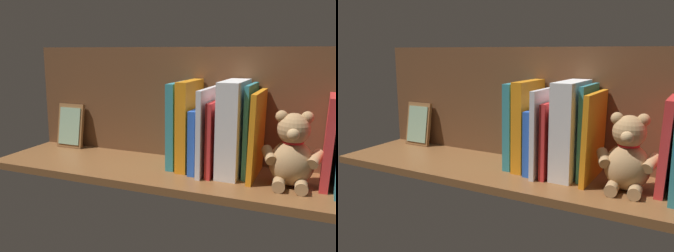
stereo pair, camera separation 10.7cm
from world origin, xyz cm
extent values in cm
cube|color=brown|center=(0.00, 0.00, -1.10)|extent=(108.38, 30.55, 2.20)
cube|color=brown|center=(0.00, -13.02, 17.52)|extent=(108.38, 1.50, 35.03)
cube|color=red|center=(-42.74, -3.89, 11.56)|extent=(2.90, 15.96, 23.18)
ellipsoid|color=tan|center=(-34.40, 0.66, 5.86)|extent=(11.81, 10.72, 11.71)
sphere|color=tan|center=(-34.40, 0.66, 14.73)|extent=(8.05, 8.05, 8.05)
sphere|color=tan|center=(-37.41, 0.45, 17.75)|extent=(3.11, 3.11, 3.11)
sphere|color=tan|center=(-31.38, 0.88, 17.75)|extent=(3.11, 3.11, 3.11)
sphere|color=tan|center=(-34.64, 4.08, 14.13)|extent=(3.11, 3.11, 3.11)
cylinder|color=tan|center=(-40.05, 1.73, 7.91)|extent=(4.22, 6.29, 4.33)
cylinder|color=tan|center=(-28.95, 2.52, 7.91)|extent=(4.85, 6.37, 4.33)
cylinder|color=tan|center=(-37.38, 5.44, 1.56)|extent=(3.42, 4.60, 3.11)
cylinder|color=tan|center=(-32.12, 5.82, 1.56)|extent=(3.42, 4.60, 3.11)
torus|color=red|center=(-34.40, 0.66, 11.53)|extent=(5.71, 5.71, 0.92)
cube|color=orange|center=(-24.92, -2.79, 11.72)|extent=(1.89, 18.16, 23.47)
cube|color=teal|center=(-22.70, -4.59, 12.57)|extent=(1.21, 14.57, 25.15)
cube|color=white|center=(-18.27, -3.21, 13.01)|extent=(5.83, 17.14, 26.02)
cube|color=red|center=(-13.68, -2.98, 10.25)|extent=(1.54, 17.79, 20.51)
cube|color=silver|center=(-11.30, -2.47, 11.91)|extent=(1.40, 18.81, 23.83)
cube|color=blue|center=(-8.70, -3.45, 9.02)|extent=(1.98, 16.85, 18.05)
cube|color=orange|center=(-5.21, -3.94, 12.79)|extent=(3.19, 15.86, 25.57)
cube|color=teal|center=(-1.52, -4.47, 12.45)|extent=(2.39, 14.82, 24.90)
cube|color=brown|center=(41.82, -9.66, 7.66)|extent=(10.18, 4.00, 15.54)
cube|color=#8CAD8C|center=(41.82, -8.94, 7.66)|extent=(8.55, 2.72, 12.94)
camera|label=1|loc=(-41.10, 96.64, 33.93)|focal=39.89mm
camera|label=2|loc=(-50.72, 91.96, 33.93)|focal=39.89mm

